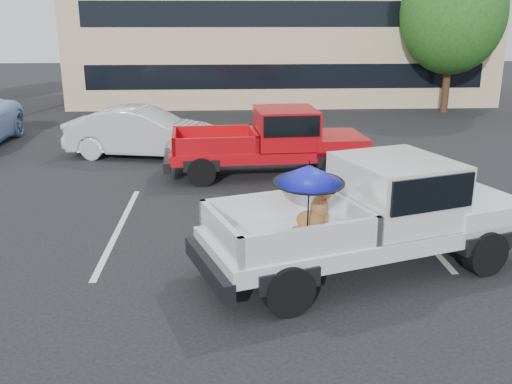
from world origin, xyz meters
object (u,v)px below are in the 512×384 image
tree_right (453,14)px  tree_back (346,10)px  silver_pickup (383,208)px  silver_sedan (143,132)px  red_pickup (280,139)px

tree_right → tree_back: tree_back is taller
tree_right → silver_pickup: 17.92m
tree_back → silver_pickup: size_ratio=1.18×
tree_back → silver_sedan: (-9.31, -15.79, -3.66)m
tree_back → silver_pickup: (-4.19, -24.11, -3.36)m
red_pickup → silver_sedan: (-3.95, 2.27, -0.23)m
tree_back → silver_sedan: tree_back is taller
silver_pickup → silver_sedan: 9.77m
tree_right → silver_sedan: 14.97m
tree_back → silver_pickup: 24.70m
tree_right → silver_pickup: (-7.19, -16.11, -3.16)m
tree_right → red_pickup: 13.47m
silver_pickup → red_pickup: size_ratio=1.09×
tree_right → red_pickup: size_ratio=1.22×
silver_pickup → red_pickup: (-1.17, 6.05, -0.07)m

